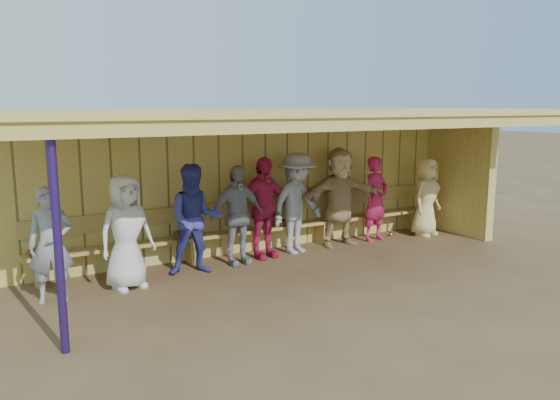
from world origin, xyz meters
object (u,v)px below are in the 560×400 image
(player_f, at_px, (340,197))
(player_extra, at_px, (237,215))
(player_d, at_px, (263,208))
(bench, at_px, (258,223))
(player_c, at_px, (195,220))
(player_h, at_px, (426,197))
(player_b, at_px, (126,232))
(player_e, at_px, (297,203))
(player_a, at_px, (51,245))
(player_g, at_px, (376,199))

(player_f, distance_m, player_extra, 2.17)
(player_d, distance_m, bench, 0.48)
(player_c, xyz_separation_m, player_h, (4.87, 0.09, -0.08))
(player_b, relative_size, player_e, 0.92)
(player_c, distance_m, player_extra, 0.77)
(player_b, bearing_deg, player_c, -4.10)
(player_a, bearing_deg, player_e, 16.52)
(player_a, xyz_separation_m, player_h, (6.96, 0.31, 0.00))
(player_f, relative_size, player_h, 1.18)
(player_c, height_order, player_extra, player_c)
(player_a, relative_size, player_b, 0.94)
(player_a, relative_size, player_d, 0.89)
(player_a, xyz_separation_m, player_b, (0.99, 0.04, 0.05))
(player_d, xyz_separation_m, player_g, (2.42, -0.02, -0.05))
(player_e, bearing_deg, player_c, 169.82)
(player_e, xyz_separation_m, bench, (-0.57, 0.36, -0.36))
(player_h, bearing_deg, player_a, 167.38)
(player_g, distance_m, player_h, 1.16)
(player_b, relative_size, player_g, 1.01)
(player_a, relative_size, player_c, 0.91)
(player_f, xyz_separation_m, player_g, (0.81, -0.05, -0.10))
(player_e, height_order, player_f, player_f)
(player_c, bearing_deg, player_b, -156.42)
(player_c, relative_size, bench, 0.22)
(player_extra, bearing_deg, player_b, -173.89)
(player_g, bearing_deg, player_a, 173.35)
(player_f, height_order, player_g, player_f)
(player_b, xyz_separation_m, player_f, (4.01, 0.48, 0.10))
(bench, bearing_deg, player_c, -156.39)
(player_e, distance_m, player_extra, 1.21)
(player_a, height_order, player_f, player_f)
(player_e, distance_m, bench, 0.76)
(player_g, relative_size, bench, 0.21)
(player_c, xyz_separation_m, player_f, (2.92, 0.30, 0.06))
(player_d, height_order, player_g, player_d)
(player_a, distance_m, player_c, 2.09)
(player_b, relative_size, player_c, 0.96)
(player_a, height_order, bench, player_a)
(player_g, bearing_deg, player_extra, 170.93)
(player_c, bearing_deg, player_f, 20.39)
(player_d, distance_m, player_e, 0.65)
(player_g, relative_size, player_h, 1.05)
(player_g, distance_m, player_extra, 2.97)
(player_g, relative_size, player_extra, 0.99)
(player_b, bearing_deg, bench, 4.28)
(player_e, distance_m, player_g, 1.77)
(player_d, bearing_deg, player_b, -177.62)
(player_d, distance_m, player_g, 2.42)
(player_a, distance_m, player_h, 6.96)
(player_h, relative_size, player_extra, 0.95)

